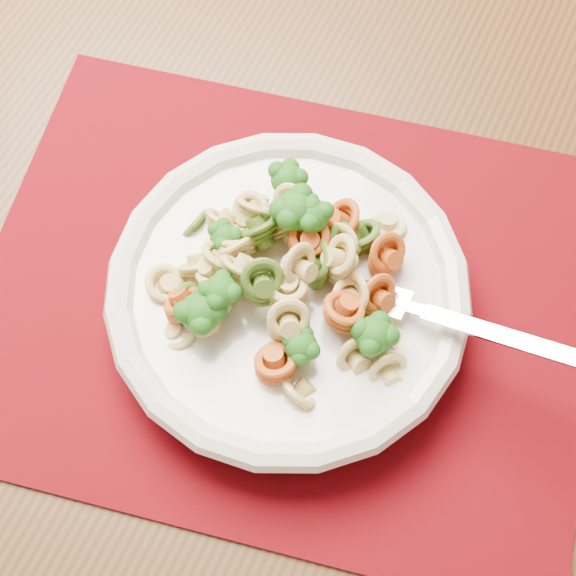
# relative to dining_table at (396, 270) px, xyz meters

# --- Properties ---
(dining_table) EXTENTS (1.69, 1.33, 0.71)m
(dining_table) POSITION_rel_dining_table_xyz_m (0.00, 0.00, 0.00)
(dining_table) COLOR #503016
(dining_table) RESTS_ON ground
(placemat) EXTENTS (0.47, 0.38, 0.00)m
(placemat) POSITION_rel_dining_table_xyz_m (-0.08, -0.08, 0.09)
(placemat) COLOR #650409
(placemat) RESTS_ON dining_table
(pasta_bowl) EXTENTS (0.25, 0.25, 0.05)m
(pasta_bowl) POSITION_rel_dining_table_xyz_m (-0.08, -0.09, 0.12)
(pasta_bowl) COLOR silver
(pasta_bowl) RESTS_ON placemat
(pasta_broccoli_heap) EXTENTS (0.21, 0.21, 0.06)m
(pasta_broccoli_heap) POSITION_rel_dining_table_xyz_m (-0.08, -0.09, 0.14)
(pasta_broccoli_heap) COLOR #D3B968
(pasta_broccoli_heap) RESTS_ON pasta_bowl
(fork) EXTENTS (0.18, 0.08, 0.08)m
(fork) POSITION_rel_dining_table_xyz_m (-0.01, -0.09, 0.13)
(fork) COLOR silver
(fork) RESTS_ON pasta_bowl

